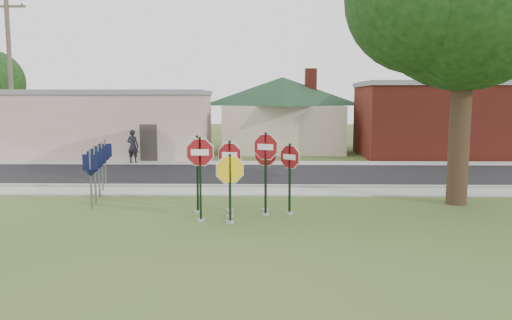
{
  "coord_description": "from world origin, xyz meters",
  "views": [
    {
      "loc": [
        0.83,
        -13.78,
        3.64
      ],
      "look_at": [
        0.52,
        2.0,
        1.71
      ],
      "focal_mm": 35.0,
      "sensor_mm": 36.0,
      "label": 1
    }
  ],
  "objects_px": {
    "stop_sign_center": "(230,169)",
    "stop_sign_left": "(200,166)",
    "utility_pole_near": "(10,76)",
    "pedestrian": "(133,146)",
    "stop_sign_yellow": "(230,180)"
  },
  "relations": [
    {
      "from": "stop_sign_left",
      "to": "stop_sign_yellow",
      "type": "bearing_deg",
      "value": -11.66
    },
    {
      "from": "utility_pole_near",
      "to": "pedestrian",
      "type": "distance_m",
      "value": 8.36
    },
    {
      "from": "stop_sign_left",
      "to": "utility_pole_near",
      "type": "distance_m",
      "value": 19.63
    },
    {
      "from": "utility_pole_near",
      "to": "pedestrian",
      "type": "height_order",
      "value": "utility_pole_near"
    },
    {
      "from": "pedestrian",
      "to": "stop_sign_center",
      "type": "bearing_deg",
      "value": 130.54
    },
    {
      "from": "stop_sign_yellow",
      "to": "utility_pole_near",
      "type": "height_order",
      "value": "utility_pole_near"
    },
    {
      "from": "stop_sign_center",
      "to": "stop_sign_yellow",
      "type": "relative_size",
      "value": 1.13
    },
    {
      "from": "stop_sign_left",
      "to": "stop_sign_center",
      "type": "bearing_deg",
      "value": 33.33
    },
    {
      "from": "stop_sign_center",
      "to": "stop_sign_left",
      "type": "xyz_separation_m",
      "value": [
        -0.84,
        -0.55,
        0.17
      ]
    },
    {
      "from": "stop_sign_center",
      "to": "pedestrian",
      "type": "distance_m",
      "value": 14.4
    },
    {
      "from": "stop_sign_center",
      "to": "stop_sign_left",
      "type": "bearing_deg",
      "value": -146.67
    },
    {
      "from": "stop_sign_center",
      "to": "stop_sign_yellow",
      "type": "distance_m",
      "value": 0.77
    },
    {
      "from": "stop_sign_center",
      "to": "utility_pole_near",
      "type": "bearing_deg",
      "value": 134.68
    },
    {
      "from": "stop_sign_center",
      "to": "stop_sign_left",
      "type": "distance_m",
      "value": 1.01
    },
    {
      "from": "stop_sign_left",
      "to": "utility_pole_near",
      "type": "height_order",
      "value": "utility_pole_near"
    }
  ]
}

